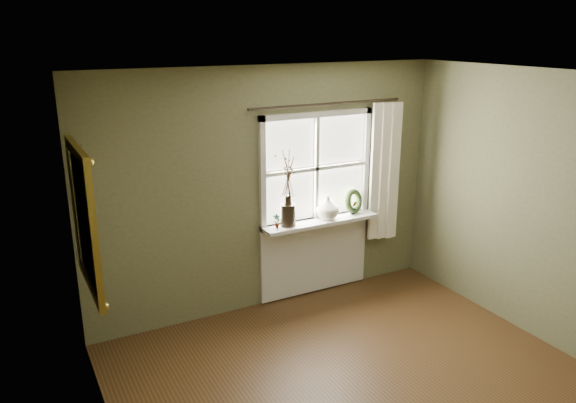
% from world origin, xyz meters
% --- Properties ---
extents(ceiling, '(4.50, 4.50, 0.00)m').
position_xyz_m(ceiling, '(0.00, 0.00, 2.60)').
color(ceiling, silver).
rests_on(ceiling, ground).
extents(wall_back, '(4.00, 0.10, 2.60)m').
position_xyz_m(wall_back, '(0.00, 2.30, 1.30)').
color(wall_back, '#636442').
rests_on(wall_back, ground).
extents(wall_left, '(0.10, 4.50, 2.60)m').
position_xyz_m(wall_left, '(-2.05, 0.00, 1.30)').
color(wall_left, '#636442').
rests_on(wall_left, ground).
extents(window_frame, '(1.36, 0.06, 1.24)m').
position_xyz_m(window_frame, '(0.55, 2.23, 1.48)').
color(window_frame, silver).
rests_on(window_frame, wall_back).
extents(window_sill, '(1.36, 0.26, 0.04)m').
position_xyz_m(window_sill, '(0.55, 2.12, 0.90)').
color(window_sill, silver).
rests_on(window_sill, wall_back).
extents(window_apron, '(1.36, 0.04, 0.88)m').
position_xyz_m(window_apron, '(0.55, 2.23, 0.46)').
color(window_apron, silver).
rests_on(window_apron, ground).
extents(dark_jug, '(0.21, 0.21, 0.24)m').
position_xyz_m(dark_jug, '(0.15, 2.12, 1.04)').
color(dark_jug, black).
rests_on(dark_jug, window_sill).
extents(cream_vase, '(0.32, 0.32, 0.26)m').
position_xyz_m(cream_vase, '(0.64, 2.12, 1.05)').
color(cream_vase, silver).
rests_on(cream_vase, window_sill).
extents(wreath, '(0.32, 0.23, 0.30)m').
position_xyz_m(wreath, '(1.01, 2.16, 1.03)').
color(wreath, '#2D441E').
rests_on(wreath, window_sill).
extents(potted_plant_left, '(0.09, 0.07, 0.15)m').
position_xyz_m(potted_plant_left, '(0.01, 2.12, 1.00)').
color(potted_plant_left, '#2D441E').
rests_on(potted_plant_left, window_sill).
extents(potted_plant_right, '(0.10, 0.09, 0.16)m').
position_xyz_m(potted_plant_right, '(0.99, 2.12, 1.00)').
color(potted_plant_right, '#2D441E').
rests_on(potted_plant_right, window_sill).
extents(curtain, '(0.36, 0.12, 1.59)m').
position_xyz_m(curtain, '(1.39, 2.13, 1.37)').
color(curtain, white).
rests_on(curtain, wall_back).
extents(curtain_rod, '(1.84, 0.03, 0.03)m').
position_xyz_m(curtain_rod, '(0.65, 2.17, 2.18)').
color(curtain_rod, black).
rests_on(curtain_rod, wall_back).
extents(gilt_mirror, '(0.10, 1.02, 1.21)m').
position_xyz_m(gilt_mirror, '(-1.96, 1.62, 1.49)').
color(gilt_mirror, white).
rests_on(gilt_mirror, wall_left).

